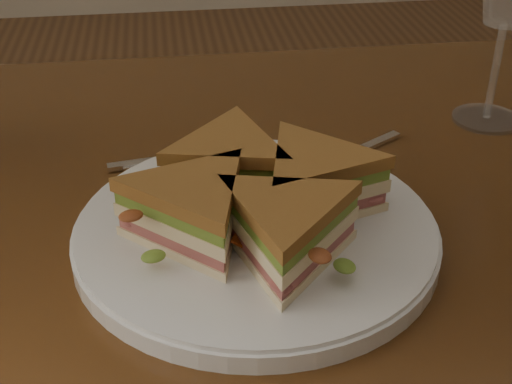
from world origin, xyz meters
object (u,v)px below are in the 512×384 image
Objects in this scene: spoon at (305,173)px; knife at (206,156)px; sandwich_wedges at (256,197)px; plate at (256,234)px; table at (239,295)px.

spoon reaches higher than knife.
knife is at bearing 101.54° from sandwich_wedges.
plate is 1.44× the size of knife.
table is at bearing 101.72° from sandwich_wedges.
sandwich_wedges is at bearing -78.28° from table.
sandwich_wedges is at bearing -153.37° from spoon.
knife is (-0.03, 0.15, -0.01)m from plate.
table is at bearing 101.72° from plate.
spoon is 0.11m from knife.
spoon is (0.07, 0.05, 0.10)m from table.
spoon is at bearing -36.22° from knife.
plate is at bearing 0.00° from sandwich_wedges.
sandwich_wedges is 0.13m from spoon.
plate is (0.01, -0.05, 0.11)m from table.
knife is (-0.03, 0.15, -0.04)m from sandwich_wedges.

